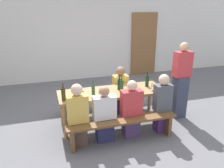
# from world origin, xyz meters

# --- Properties ---
(ground_plane) EXTENTS (24.00, 24.00, 0.00)m
(ground_plane) POSITION_xyz_m (0.00, 0.00, 0.00)
(ground_plane) COLOR slate
(back_wall) EXTENTS (14.00, 0.20, 3.20)m
(back_wall) POSITION_xyz_m (0.00, 3.34, 1.60)
(back_wall) COLOR white
(back_wall) RESTS_ON ground
(wooden_door) EXTENTS (0.90, 0.06, 2.10)m
(wooden_door) POSITION_xyz_m (2.11, 3.20, 1.05)
(wooden_door) COLOR olive
(wooden_door) RESTS_ON ground
(tasting_table) EXTENTS (2.13, 0.71, 0.75)m
(tasting_table) POSITION_xyz_m (0.00, 0.00, 0.67)
(tasting_table) COLOR #9E7247
(tasting_table) RESTS_ON ground
(bench_near) EXTENTS (2.03, 0.30, 0.45)m
(bench_near) POSITION_xyz_m (0.00, -0.66, 0.36)
(bench_near) COLOR brown
(bench_near) RESTS_ON ground
(bench_far) EXTENTS (2.03, 0.30, 0.45)m
(bench_far) POSITION_xyz_m (0.00, 0.66, 0.36)
(bench_far) COLOR brown
(bench_far) RESTS_ON ground
(wine_bottle_0) EXTENTS (0.07, 0.07, 0.32)m
(wine_bottle_0) POSITION_xyz_m (-0.42, -0.20, 0.88)
(wine_bottle_0) COLOR #234C2D
(wine_bottle_0) RESTS_ON tasting_table
(wine_bottle_1) EXTENTS (0.08, 0.08, 0.34)m
(wine_bottle_1) POSITION_xyz_m (-0.97, -0.20, 0.88)
(wine_bottle_1) COLOR #332814
(wine_bottle_1) RESTS_ON tasting_table
(wine_bottle_2) EXTENTS (0.08, 0.08, 0.32)m
(wine_bottle_2) POSITION_xyz_m (0.17, 0.05, 0.87)
(wine_bottle_2) COLOR #143319
(wine_bottle_2) RESTS_ON tasting_table
(wine_bottle_3) EXTENTS (0.07, 0.07, 0.31)m
(wine_bottle_3) POSITION_xyz_m (0.18, -0.06, 0.87)
(wine_bottle_3) COLOR #194723
(wine_bottle_3) RESTS_ON tasting_table
(wine_bottle_4) EXTENTS (0.07, 0.07, 0.33)m
(wine_bottle_4) POSITION_xyz_m (0.79, 0.05, 0.88)
(wine_bottle_4) COLOR #143319
(wine_bottle_4) RESTS_ON tasting_table
(wine_glass_0) EXTENTS (0.08, 0.08, 0.18)m
(wine_glass_0) POSITION_xyz_m (0.78, -0.19, 0.87)
(wine_glass_0) COLOR silver
(wine_glass_0) RESTS_ON tasting_table
(wine_glass_1) EXTENTS (0.07, 0.07, 0.15)m
(wine_glass_1) POSITION_xyz_m (-0.31, -0.24, 0.86)
(wine_glass_1) COLOR silver
(wine_glass_1) RESTS_ON tasting_table
(wine_glass_2) EXTENTS (0.08, 0.08, 0.17)m
(wine_glass_2) POSITION_xyz_m (0.43, -0.27, 0.88)
(wine_glass_2) COLOR silver
(wine_glass_2) RESTS_ON tasting_table
(wine_glass_3) EXTENTS (0.08, 0.08, 0.15)m
(wine_glass_3) POSITION_xyz_m (-0.61, -0.20, 0.86)
(wine_glass_3) COLOR silver
(wine_glass_3) RESTS_ON tasting_table
(wine_glass_4) EXTENTS (0.06, 0.06, 0.18)m
(wine_glass_4) POSITION_xyz_m (-0.63, -0.09, 0.88)
(wine_glass_4) COLOR silver
(wine_glass_4) RESTS_ON tasting_table
(seated_guest_near_0) EXTENTS (0.36, 0.24, 1.15)m
(seated_guest_near_0) POSITION_xyz_m (-0.77, -0.51, 0.55)
(seated_guest_near_0) COLOR brown
(seated_guest_near_0) RESTS_ON ground
(seated_guest_near_1) EXTENTS (0.41, 0.24, 1.06)m
(seated_guest_near_1) POSITION_xyz_m (-0.30, -0.51, 0.50)
(seated_guest_near_1) COLOR navy
(seated_guest_near_1) RESTS_ON ground
(seated_guest_near_2) EXTENTS (0.39, 0.24, 1.11)m
(seated_guest_near_2) POSITION_xyz_m (0.22, -0.51, 0.52)
(seated_guest_near_2) COLOR #4C3662
(seated_guest_near_2) RESTS_ON ground
(seated_guest_near_3) EXTENTS (0.32, 0.24, 1.17)m
(seated_guest_near_3) POSITION_xyz_m (0.86, -0.51, 0.57)
(seated_guest_near_3) COLOR #482869
(seated_guest_near_3) RESTS_ON ground
(seated_guest_far_0) EXTENTS (0.34, 0.24, 1.10)m
(seated_guest_far_0) POSITION_xyz_m (0.35, 0.51, 0.53)
(seated_guest_far_0) COLOR #382954
(seated_guest_far_0) RESTS_ON ground
(standing_host) EXTENTS (0.36, 0.24, 1.66)m
(standing_host) POSITION_xyz_m (1.52, -0.07, 0.81)
(standing_host) COLOR #373D54
(standing_host) RESTS_ON ground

